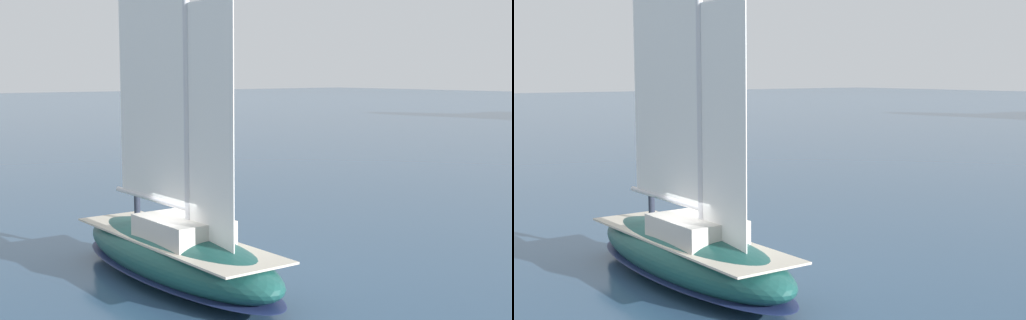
# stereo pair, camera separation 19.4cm
# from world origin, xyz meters

# --- Properties ---
(ground_plane) EXTENTS (400.00, 400.00, 0.00)m
(ground_plane) POSITION_xyz_m (0.00, 0.00, 0.00)
(ground_plane) COLOR #2D4C6B
(sailboat_main) EXTENTS (9.81, 2.80, 13.47)m
(sailboat_main) POSITION_xyz_m (0.01, 0.00, 1.07)
(sailboat_main) COLOR #194C47
(sailboat_main) RESTS_ON ground
(channel_buoy) EXTENTS (1.02, 1.02, 1.86)m
(channel_buoy) POSITION_xyz_m (-14.71, 10.07, 0.73)
(channel_buoy) COLOR yellow
(channel_buoy) RESTS_ON ground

